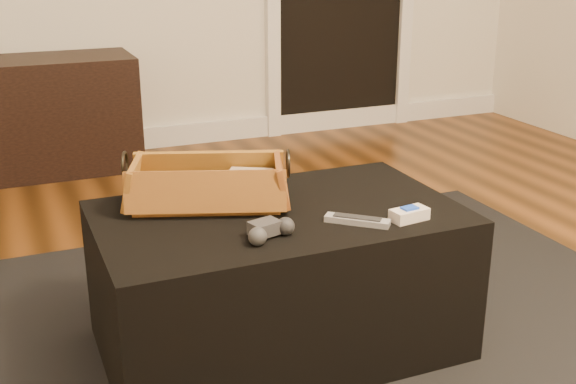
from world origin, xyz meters
name	(u,v)px	position (x,y,z in m)	size (l,w,h in m)	color
baseboard	(135,139)	(0.00, 2.73, 0.06)	(5.00, 0.04, 0.12)	white
area_rug	(286,354)	(-0.03, 0.39, 0.01)	(2.60, 2.00, 0.01)	black
ottoman	(279,280)	(-0.03, 0.44, 0.22)	(1.00, 0.60, 0.42)	black
tv_remote	(200,197)	(-0.22, 0.56, 0.46)	(0.24, 0.05, 0.03)	black
cloth_bundle	(250,183)	(-0.07, 0.56, 0.48)	(0.13, 0.09, 0.07)	tan
wicker_basket	(208,187)	(-0.20, 0.57, 0.49)	(0.50, 0.37, 0.16)	#A86525
game_controller	(269,230)	(-0.13, 0.27, 0.46)	(0.15, 0.11, 0.05)	#303033
silver_remote	(357,220)	(0.13, 0.28, 0.44)	(0.16, 0.14, 0.02)	#A5A6AC
cream_gadget	(409,214)	(0.27, 0.24, 0.45)	(0.11, 0.06, 0.04)	silver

